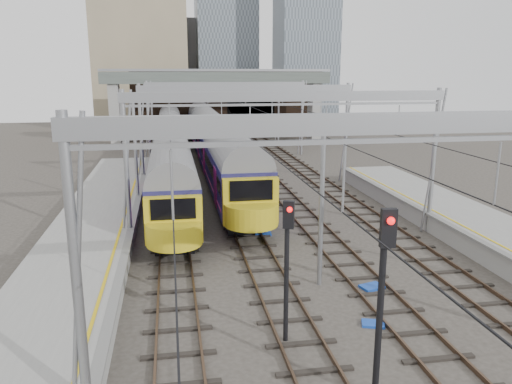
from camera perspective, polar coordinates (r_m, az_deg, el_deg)
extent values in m
plane|color=#38332D|center=(20.01, 8.91, -12.65)|extent=(160.00, 160.00, 0.00)
cube|color=gray|center=(21.54, -20.55, -9.82)|extent=(4.20, 55.00, 1.10)
cube|color=slate|center=(21.05, -15.12, -8.49)|extent=(0.35, 55.00, 0.12)
cube|color=gold|center=(21.08, -16.50, -8.36)|extent=(0.12, 55.00, 0.01)
cube|color=#4C3828|center=(33.13, -10.68, -1.95)|extent=(0.08, 80.00, 0.16)
cube|color=#4C3828|center=(33.13, -8.19, -1.85)|extent=(0.08, 80.00, 0.16)
cube|color=black|center=(33.14, -9.43, -2.03)|extent=(2.40, 80.00, 0.14)
cube|color=#4C3828|center=(33.28, -3.79, -1.67)|extent=(0.08, 80.00, 0.16)
cube|color=#4C3828|center=(33.46, -1.33, -1.57)|extent=(0.08, 80.00, 0.16)
cube|color=black|center=(33.38, -2.56, -1.74)|extent=(2.40, 80.00, 0.14)
cube|color=#4C3828|center=(33.91, 2.95, -1.38)|extent=(0.08, 80.00, 0.16)
cube|color=#4C3828|center=(34.25, 5.30, -1.27)|extent=(0.08, 80.00, 0.16)
cube|color=black|center=(34.09, 4.13, -1.44)|extent=(2.40, 80.00, 0.14)
cube|color=#4C3828|center=(34.99, 9.36, -1.08)|extent=(0.08, 80.00, 0.16)
cube|color=#4C3828|center=(35.48, 11.56, -0.97)|extent=(0.08, 80.00, 0.16)
cube|color=black|center=(35.24, 10.46, -1.14)|extent=(2.40, 80.00, 0.14)
cylinder|color=gray|center=(12.16, -19.75, -10.35)|extent=(0.24, 0.24, 8.00)
cube|color=gray|center=(12.55, 18.95, 7.50)|extent=(16.80, 0.28, 0.50)
cylinder|color=gray|center=(25.52, -14.57, 2.28)|extent=(0.24, 0.24, 8.00)
cylinder|color=gray|center=(29.11, 19.60, 3.27)|extent=(0.24, 0.24, 8.00)
cube|color=gray|center=(25.71, 3.79, 10.85)|extent=(16.80, 0.28, 0.50)
cylinder|color=gray|center=(39.32, -12.98, 6.16)|extent=(0.24, 0.24, 8.00)
cylinder|color=gray|center=(41.75, 10.25, 6.69)|extent=(0.24, 0.24, 8.00)
cube|color=gray|center=(39.45, -1.04, 11.76)|extent=(16.80, 0.28, 0.50)
cylinder|color=gray|center=(53.23, -12.22, 8.01)|extent=(0.24, 0.24, 8.00)
cylinder|color=gray|center=(55.05, 5.28, 8.42)|extent=(0.24, 0.24, 8.00)
cube|color=gray|center=(53.32, -3.38, 12.17)|extent=(16.80, 0.28, 0.50)
cylinder|color=gray|center=(65.19, -11.82, 8.97)|extent=(0.24, 0.24, 8.00)
cylinder|color=gray|center=(66.67, 2.59, 9.33)|extent=(0.24, 0.24, 8.00)
cube|color=gray|center=(65.26, -4.59, 12.38)|extent=(16.80, 0.28, 0.50)
cube|color=black|center=(32.14, -9.81, 7.44)|extent=(0.03, 80.00, 0.03)
cube|color=black|center=(32.39, -2.66, 7.67)|extent=(0.03, 80.00, 0.03)
cube|color=black|center=(33.12, 4.29, 7.77)|extent=(0.03, 80.00, 0.03)
cube|color=black|center=(34.30, 10.85, 7.76)|extent=(0.03, 80.00, 0.03)
cube|color=black|center=(69.57, -3.19, 9.90)|extent=(26.00, 2.00, 9.00)
cube|color=black|center=(69.11, -0.57, 8.32)|extent=(6.50, 0.10, 5.20)
cylinder|color=black|center=(68.93, -0.58, 10.47)|extent=(6.50, 0.10, 6.50)
cube|color=black|center=(68.48, -13.16, 7.00)|extent=(6.00, 1.50, 3.00)
cube|color=gray|center=(63.48, -15.80, 8.73)|extent=(1.20, 2.50, 8.20)
cube|color=gray|center=(65.80, 6.68, 9.28)|extent=(1.20, 2.50, 8.20)
cube|color=#56615A|center=(63.26, -4.43, 12.89)|extent=(28.00, 3.00, 1.40)
cube|color=gray|center=(63.26, -4.45, 13.71)|extent=(28.00, 3.00, 0.30)
cube|color=tan|center=(83.10, -12.94, 14.65)|extent=(14.00, 12.00, 22.00)
cube|color=#4C5660|center=(89.83, -3.51, 18.03)|extent=(10.00, 10.00, 32.00)
cube|color=gray|center=(97.06, -7.61, 13.46)|extent=(18.00, 14.00, 18.00)
cube|color=black|center=(60.39, -5.90, 5.36)|extent=(2.35, 69.46, 0.70)
cube|color=#141849|center=(60.15, -5.94, 7.23)|extent=(2.99, 69.46, 2.67)
cylinder|color=slate|center=(60.02, -5.98, 8.50)|extent=(2.93, 68.96, 2.93)
cube|color=black|center=(60.11, -5.95, 7.64)|extent=(3.01, 68.26, 0.80)
cube|color=#DC459A|center=(60.23, -5.93, 6.53)|extent=(3.01, 68.46, 0.13)
cube|color=gold|center=(25.94, -0.60, -1.10)|extent=(2.93, 0.60, 2.47)
cube|color=black|center=(25.63, -0.54, 0.17)|extent=(2.24, 0.08, 1.07)
cube|color=black|center=(47.09, -9.62, 2.97)|extent=(2.14, 47.55, 0.70)
cube|color=#141849|center=(46.79, -9.71, 5.22)|extent=(2.73, 47.55, 2.44)
cylinder|color=slate|center=(46.64, -9.77, 6.70)|extent=(2.67, 47.05, 2.67)
cube|color=black|center=(46.74, -9.73, 5.69)|extent=(2.75, 46.35, 0.73)
cube|color=#DC459A|center=(46.89, -9.68, 4.39)|extent=(2.75, 46.55, 0.12)
cube|color=gold|center=(23.37, -9.40, -3.23)|extent=(2.67, 0.60, 2.24)
cube|color=black|center=(23.04, -9.45, -1.95)|extent=(2.05, 0.08, 0.97)
cylinder|color=black|center=(16.46, 3.49, -9.38)|extent=(0.16, 0.16, 4.73)
cube|color=black|center=(15.60, 3.75, -2.61)|extent=(0.39, 0.30, 0.89)
sphere|color=red|center=(15.44, 3.87, -2.02)|extent=(0.18, 0.18, 0.18)
cylinder|color=black|center=(13.82, 13.98, -13.07)|extent=(0.18, 0.18, 5.34)
cube|color=black|center=(12.80, 14.89, -4.01)|extent=(0.41, 0.22, 1.00)
sphere|color=red|center=(12.64, 15.17, -3.20)|extent=(0.20, 0.20, 0.20)
cube|color=#1640AB|center=(21.73, 13.10, -10.51)|extent=(1.07, 0.89, 0.11)
cube|color=#1640AB|center=(27.80, 0.82, -4.79)|extent=(0.97, 0.74, 0.11)
cube|color=#1640AB|center=(18.84, 13.24, -14.45)|extent=(0.92, 0.78, 0.09)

